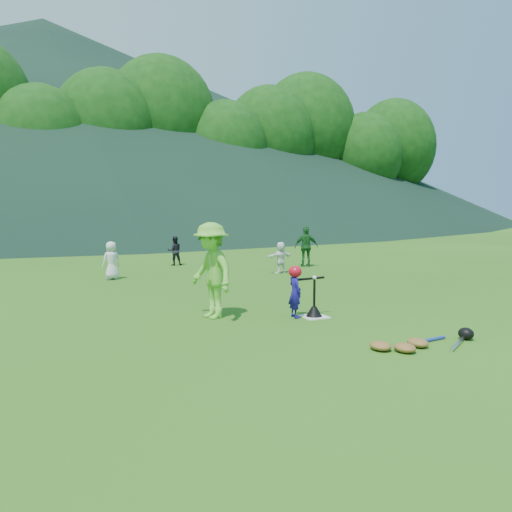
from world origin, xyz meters
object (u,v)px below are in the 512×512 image
(home_plate, at_px, (314,317))
(equipment_pile, at_px, (418,343))
(fielder_d, at_px, (281,257))
(batting_tee, at_px, (314,310))
(adult_coach, at_px, (211,271))
(fielder_a, at_px, (111,260))
(fielder_c, at_px, (306,247))
(batter_child, at_px, (295,293))
(fielder_b, at_px, (175,251))

(home_plate, distance_m, equipment_pile, 2.33)
(home_plate, height_order, equipment_pile, equipment_pile)
(fielder_d, height_order, batting_tee, fielder_d)
(adult_coach, bearing_deg, fielder_a, 177.23)
(home_plate, xyz_separation_m, fielder_a, (-2.59, 6.36, 0.52))
(home_plate, bearing_deg, fielder_c, 60.05)
(adult_coach, bearing_deg, fielder_d, 128.52)
(batter_child, xyz_separation_m, equipment_pile, (0.68, -2.43, -0.40))
(fielder_d, bearing_deg, fielder_a, -18.08)
(fielder_a, bearing_deg, batting_tee, 95.39)
(home_plate, height_order, fielder_b, fielder_b)
(fielder_d, distance_m, equipment_pile, 8.04)
(fielder_c, height_order, batting_tee, fielder_c)
(batter_child, relative_size, equipment_pile, 0.52)
(fielder_a, distance_m, fielder_d, 4.91)
(home_plate, xyz_separation_m, batter_child, (-0.34, 0.13, 0.46))
(batter_child, xyz_separation_m, adult_coach, (-1.39, 0.63, 0.41))
(batter_child, distance_m, fielder_c, 7.59)
(fielder_a, relative_size, batting_tee, 1.55)
(batter_child, bearing_deg, home_plate, -106.81)
(fielder_b, xyz_separation_m, fielder_d, (2.35, -3.27, -0.02))
(home_plate, bearing_deg, equipment_pile, -81.53)
(fielder_d, bearing_deg, equipment_pile, 68.34)
(fielder_b, relative_size, fielder_c, 0.74)
(fielder_b, height_order, batting_tee, fielder_b)
(batter_child, distance_m, adult_coach, 1.58)
(batting_tee, height_order, equipment_pile, batting_tee)
(home_plate, xyz_separation_m, equipment_pile, (0.34, -2.30, 0.06))
(adult_coach, relative_size, equipment_pile, 0.97)
(home_plate, xyz_separation_m, fielder_d, (2.25, 5.50, 0.47))
(batting_tee, xyz_separation_m, equipment_pile, (0.34, -2.30, -0.06))
(batter_child, bearing_deg, fielder_c, -28.79)
(fielder_a, distance_m, batting_tee, 6.88)
(fielder_b, relative_size, batting_tee, 1.46)
(home_plate, height_order, batter_child, batter_child)
(batter_child, relative_size, fielder_a, 0.88)
(batting_tee, bearing_deg, equipment_pile, -81.53)
(fielder_c, xyz_separation_m, equipment_pile, (-3.41, -8.82, -0.60))
(equipment_pile, bearing_deg, fielder_d, 76.29)
(fielder_a, bearing_deg, batter_child, 93.12)
(home_plate, xyz_separation_m, adult_coach, (-1.72, 0.76, 0.86))
(fielder_c, distance_m, batting_tee, 7.54)
(batting_tee, bearing_deg, fielder_c, 60.05)
(fielder_b, bearing_deg, fielder_d, 133.88)
(adult_coach, height_order, batting_tee, adult_coach)
(fielder_d, bearing_deg, fielder_c, -153.91)
(batting_tee, bearing_deg, fielder_d, 67.78)
(adult_coach, bearing_deg, batter_child, 53.86)
(home_plate, distance_m, batting_tee, 0.12)
(fielder_c, relative_size, fielder_d, 1.40)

